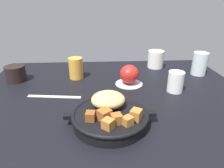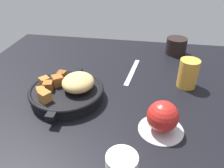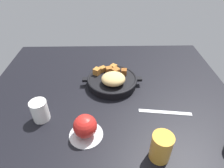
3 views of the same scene
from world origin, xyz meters
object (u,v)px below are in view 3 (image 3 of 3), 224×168
red_apple (85,126)px  white_creamer_pitcher (39,111)px  cast_iron_skillet (112,80)px  butter_knife (165,112)px  juice_glass_amber (160,147)px

red_apple → white_creamer_pitcher: (17.24, -7.98, -0.51)cm
cast_iron_skillet → butter_knife: 27.11cm
juice_glass_amber → butter_knife: bearing=-109.1°
butter_knife → juice_glass_amber: (6.50, 18.75, 4.59)cm
cast_iron_skillet → red_apple: bearing=71.2°
cast_iron_skillet → butter_knife: cast_iron_skillet is taller
cast_iron_skillet → white_creamer_pitcher: 33.48cm
butter_knife → juice_glass_amber: bearing=77.9°
butter_knife → juice_glass_amber: size_ratio=2.13×
butter_knife → juice_glass_amber: juice_glass_amber is taller
butter_knife → white_creamer_pitcher: 47.23cm
cast_iron_skillet → butter_knife: size_ratio=1.33×
cast_iron_skillet → white_creamer_pitcher: (26.79, 20.04, 1.17)cm
cast_iron_skillet → juice_glass_amber: 39.13cm
butter_knife → cast_iron_skillet: bearing=-34.4°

